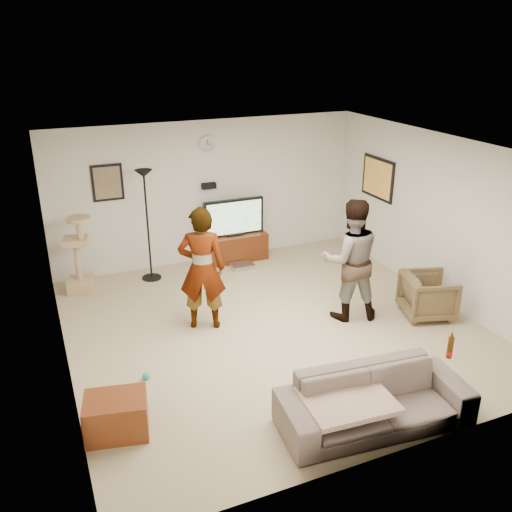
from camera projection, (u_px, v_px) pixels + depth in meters
name	position (u px, v px, depth m)	size (l,w,h in m)	color
floor	(273.00, 327.00, 7.74)	(5.50, 5.50, 0.02)	tan
ceiling	(275.00, 149.00, 6.79)	(5.50, 5.50, 0.02)	white
wall_back	(208.00, 192.00, 9.60)	(5.50, 0.04, 2.50)	silver
wall_front	(402.00, 345.00, 4.92)	(5.50, 0.04, 2.50)	silver
wall_left	(56.00, 278.00, 6.27)	(0.04, 5.50, 2.50)	silver
wall_right	(439.00, 218.00, 8.26)	(0.04, 5.50, 2.50)	silver
wall_clock	(207.00, 144.00, 9.26)	(0.26, 0.26, 0.04)	white
wall_speaker	(209.00, 186.00, 9.50)	(0.25, 0.10, 0.10)	black
picture_back	(108.00, 183.00, 8.84)	(0.42, 0.03, 0.52)	brown
picture_right	(378.00, 178.00, 9.52)	(0.03, 0.78, 0.62)	#F2AA43
tv_stand	(234.00, 247.00, 9.92)	(1.17, 0.45, 0.49)	#421C0A
console_box	(242.00, 266.00, 9.66)	(0.40, 0.30, 0.07)	#AEADB8
tv	(234.00, 217.00, 9.70)	(1.10, 0.08, 0.65)	black
tv_screen	(235.00, 218.00, 9.66)	(1.01, 0.01, 0.58)	#4EE59B
floor_lamp	(148.00, 226.00, 8.90)	(0.32, 0.32, 1.86)	black
cat_tree	(77.00, 254.00, 8.59)	(0.40, 0.40, 1.25)	tan
person_left	(202.00, 269.00, 7.43)	(0.64, 0.42, 1.75)	gray
person_right	(350.00, 260.00, 7.69)	(0.86, 0.67, 1.78)	teal
sofa	(375.00, 401.00, 5.71)	(2.01, 0.79, 0.59)	#6A5A52
throw_blanket	(347.00, 400.00, 5.55)	(0.90, 0.70, 0.06)	#D6AB8F
beer_bottle	(450.00, 347.00, 5.88)	(0.06, 0.06, 0.25)	#442606
armchair	(428.00, 296.00, 7.93)	(0.68, 0.70, 0.64)	brown
side_table	(116.00, 416.00, 5.61)	(0.63, 0.47, 0.42)	#642D14
toy_ball	(146.00, 376.00, 6.55)	(0.09, 0.09, 0.09)	#21ABA1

